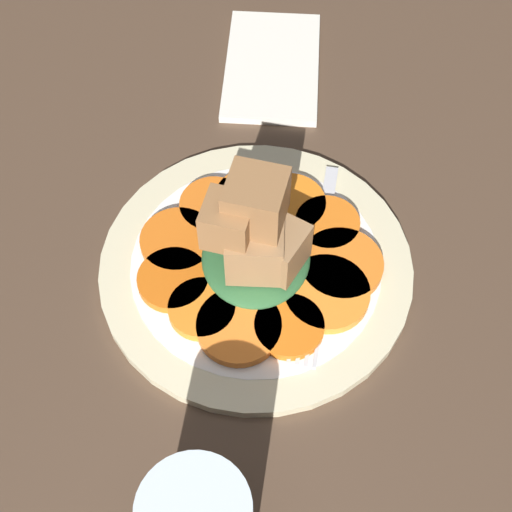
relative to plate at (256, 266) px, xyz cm
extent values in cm
cube|color=#4C3828|center=(0.00, 0.00, -1.52)|extent=(120.00, 120.00, 2.00)
cylinder|color=beige|center=(0.00, 0.00, -0.02)|extent=(26.32, 26.32, 1.00)
cylinder|color=white|center=(0.00, 0.00, 0.03)|extent=(21.06, 21.06, 1.00)
cylinder|color=orange|center=(5.95, -2.53, 1.03)|extent=(6.38, 6.38, 0.89)
cylinder|color=orange|center=(6.42, 0.92, 1.03)|extent=(6.19, 6.19, 0.89)
cylinder|color=orange|center=(5.33, 4.10, 1.03)|extent=(5.93, 5.93, 0.89)
cylinder|color=orange|center=(1.46, 6.73, 1.03)|extent=(6.41, 6.41, 0.89)
cylinder|color=#D66114|center=(-2.39, 6.63, 1.03)|extent=(5.86, 5.86, 0.89)
cylinder|color=orange|center=(-4.93, 3.99, 1.03)|extent=(5.40, 5.40, 0.89)
cylinder|color=orange|center=(-6.29, 0.91, 1.03)|extent=(6.75, 6.75, 0.89)
cylinder|color=orange|center=(-6.04, -3.02, 1.03)|extent=(5.53, 5.53, 0.89)
cylinder|color=orange|center=(-2.83, -5.92, 1.03)|extent=(6.99, 6.99, 0.89)
cylinder|color=orange|center=(0.08, -7.09, 1.03)|extent=(6.96, 6.96, 0.89)
cylinder|color=orange|center=(4.05, -5.87, 1.03)|extent=(5.58, 5.58, 0.89)
ellipsoid|color=#2D6033|center=(0.00, 0.00, 1.51)|extent=(10.00, 9.00, 1.87)
cube|color=#9E754C|center=(-0.95, -1.77, 4.46)|extent=(5.42, 5.42, 4.02)
cube|color=#9E754C|center=(-1.24, 0.49, 4.67)|extent=(4.54, 4.54, 4.44)
cube|color=olive|center=(-1.17, 2.00, 7.92)|extent=(4.27, 4.27, 3.65)
cube|color=olive|center=(0.43, 0.39, 8.95)|extent=(5.05, 5.05, 4.33)
cube|color=silver|center=(3.96, -5.54, 0.78)|extent=(13.15, 2.54, 0.40)
cube|color=silver|center=(-3.35, -4.73, 0.78)|extent=(1.83, 2.47, 0.40)
cube|color=silver|center=(-6.81, -5.35, 0.78)|extent=(5.17, 0.88, 0.40)
cube|color=silver|center=(-6.74, -4.68, 0.78)|extent=(5.17, 0.88, 0.40)
cube|color=silver|center=(-6.67, -4.02, 0.78)|extent=(5.17, 0.88, 0.40)
cube|color=silver|center=(-6.59, -3.36, 0.78)|extent=(5.17, 0.88, 0.40)
cube|color=silver|center=(24.59, -0.37, -0.12)|extent=(15.87, 9.52, 0.80)
camera|label=1|loc=(-31.90, -2.17, 50.86)|focal=50.00mm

